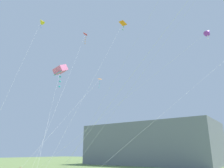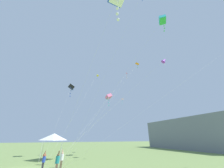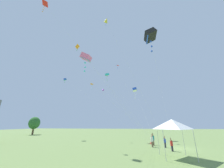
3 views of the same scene
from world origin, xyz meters
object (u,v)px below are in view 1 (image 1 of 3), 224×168
at_px(kite_purple_diamond_7, 208,32).
at_px(kite_pink_box_9, 60,70).
at_px(kite_orange_delta_3, 123,24).
at_px(kite_yellow_diamond_1, 41,22).
at_px(kite_red_delta_2, 85,35).
at_px(kite_orange_delta_5, 98,81).

xyz_separation_m(kite_purple_diamond_7, kite_pink_box_9, (-17.48, -1.24, -0.04)).
distance_m(kite_orange_delta_3, kite_pink_box_9, 10.53).
xyz_separation_m(kite_orange_delta_3, kite_pink_box_9, (-6.60, -4.68, -6.74)).
relative_size(kite_orange_delta_3, kite_pink_box_9, 1.48).
height_order(kite_yellow_diamond_1, kite_pink_box_9, kite_yellow_diamond_1).
height_order(kite_purple_diamond_7, kite_pink_box_9, kite_pink_box_9).
height_order(kite_orange_delta_3, kite_purple_diamond_7, kite_orange_delta_3).
xyz_separation_m(kite_red_delta_2, kite_orange_delta_3, (8.62, -1.83, -2.02)).
xyz_separation_m(kite_red_delta_2, kite_orange_delta_5, (7.93, -6.04, -11.22)).
distance_m(kite_yellow_diamond_1, kite_orange_delta_5, 11.09).
height_order(kite_red_delta_2, kite_pink_box_9, kite_red_delta_2).
bearing_deg(kite_purple_diamond_7, kite_orange_delta_5, -176.19).
relative_size(kite_yellow_diamond_1, kite_red_delta_2, 0.86).
bearing_deg(kite_yellow_diamond_1, kite_orange_delta_3, 46.88).
height_order(kite_yellow_diamond_1, kite_red_delta_2, kite_red_delta_2).
relative_size(kite_yellow_diamond_1, kite_orange_delta_5, 1.56).
distance_m(kite_red_delta_2, kite_orange_delta_5, 15.01).
relative_size(kite_red_delta_2, kite_purple_diamond_7, 1.66).
relative_size(kite_red_delta_2, kite_pink_box_9, 1.63).
height_order(kite_red_delta_2, kite_orange_delta_5, kite_red_delta_2).
bearing_deg(kite_pink_box_9, kite_orange_delta_3, 35.34).
distance_m(kite_orange_delta_5, kite_purple_diamond_7, 11.86).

